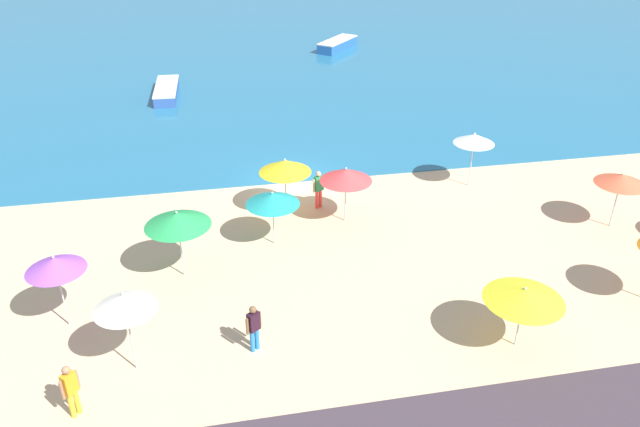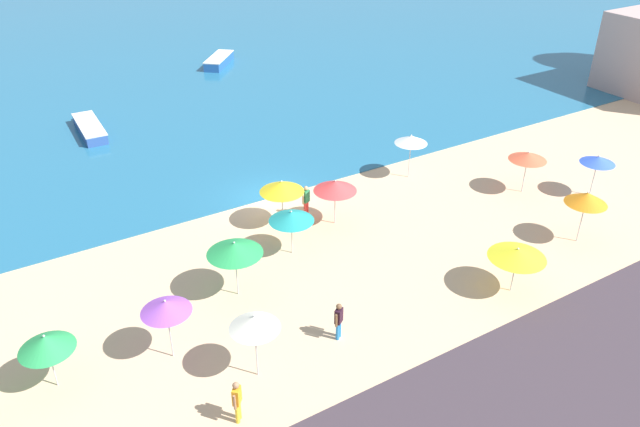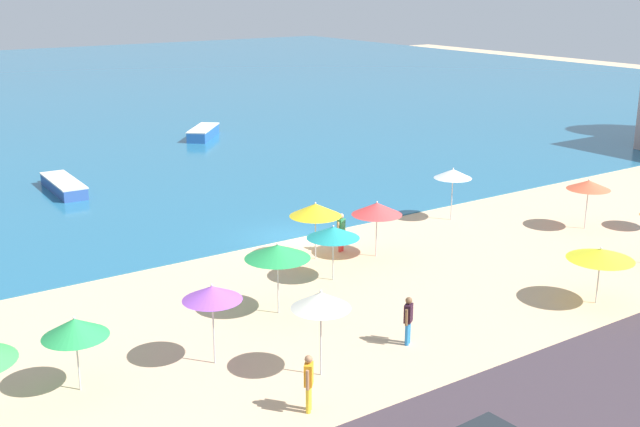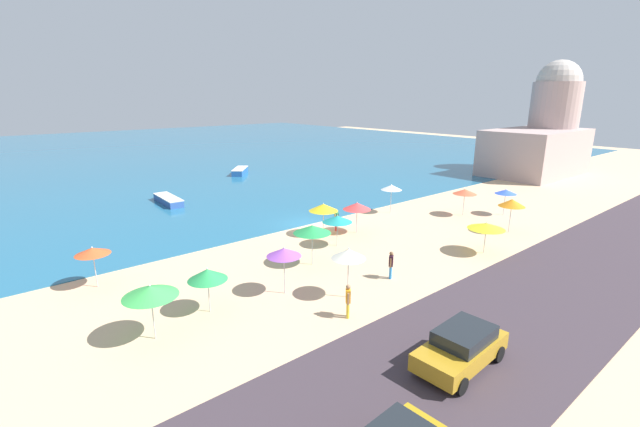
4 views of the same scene
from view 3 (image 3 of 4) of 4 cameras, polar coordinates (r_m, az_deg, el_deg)
The scene contains 16 objects.
ground_plane at distance 36.19m, azimuth -1.88°, elevation -1.80°, with size 160.00×160.00×0.00m, color #D3AF88.
beach_umbrella_0 at distance 33.01m, azimuth -0.33°, elevation 0.26°, with size 2.16×2.16×2.46m.
beach_umbrella_1 at distance 23.20m, azimuth 0.05°, elevation -6.19°, with size 1.77×1.77×2.70m.
beach_umbrella_2 at distance 30.20m, azimuth 19.34°, elevation -2.75°, with size 2.38×2.38×2.14m.
beach_umbrella_3 at distance 30.71m, azimuth 0.95°, elevation -1.35°, with size 2.06×2.06×2.23m.
beach_umbrella_4 at distance 33.39m, azimuth 4.07°, elevation 0.34°, with size 2.12×2.12×2.41m.
beach_umbrella_6 at distance 38.95m, azimuth 9.44°, elevation 2.81°, with size 1.83×1.83×2.59m.
beach_umbrella_7 at distance 39.11m, azimuth 18.56°, elevation 1.94°, with size 2.00×2.00×2.39m.
beach_umbrella_8 at distance 24.15m, azimuth -7.68°, elevation -5.63°, with size 1.81×1.81×2.59m.
beach_umbrella_9 at distance 23.58m, azimuth -17.04°, elevation -7.77°, with size 1.88×1.88×2.27m.
beach_umbrella_12 at distance 27.56m, azimuth -3.04°, elevation -2.72°, with size 2.30×2.30×2.59m.
bather_0 at distance 25.86m, azimuth 6.29°, elevation -7.40°, with size 0.49×0.39×1.61m.
bather_1 at distance 21.95m, azimuth -0.81°, elevation -11.77°, with size 0.41×0.45×1.66m.
bather_2 at distance 34.24m, azimuth 1.51°, elevation -1.19°, with size 0.53×0.34×1.70m.
skiff_nearshore at distance 59.65m, azimuth -8.29°, elevation 5.73°, with size 3.93×4.30×0.77m.
skiff_offshore at distance 46.12m, azimuth -17.79°, elevation 1.92°, with size 1.55×5.31×0.68m.
Camera 3 is at (-18.51, -28.98, 11.28)m, focal length 45.00 mm.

